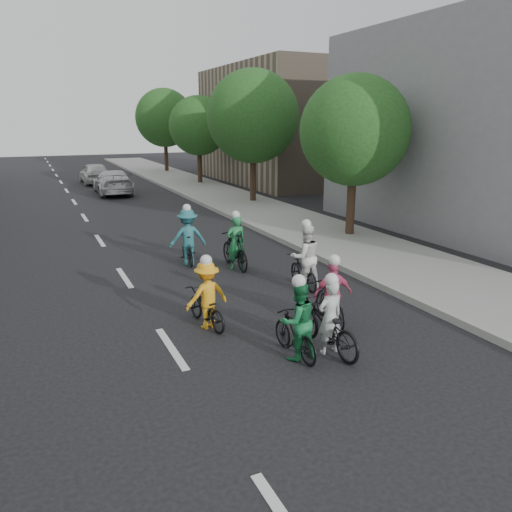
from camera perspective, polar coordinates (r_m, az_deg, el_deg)
ground at (r=10.13m, az=-9.65°, el=-10.36°), size 120.00×120.00×0.00m
sidewalk_right at (r=21.88m, az=3.78°, el=4.00°), size 4.00×80.00×0.15m
curb_right at (r=21.04m, az=-0.91°, el=3.61°), size 0.18×80.00×0.18m
bldg_se at (r=37.59m, az=4.55°, el=14.71°), size 10.00×14.00×8.00m
tree_r_0 at (r=19.00m, az=11.20°, el=13.85°), size 4.00×4.00×5.97m
tree_r_1 at (r=26.84m, az=-0.36°, el=15.65°), size 4.80×4.80×6.93m
tree_r_2 at (r=35.24m, az=-6.58°, el=14.56°), size 4.00×4.00×5.97m
tree_r_3 at (r=43.88m, az=-10.42°, el=15.26°), size 4.80×4.80×6.93m
cyclist_0 at (r=10.99m, az=8.57°, el=-4.86°), size 0.90×1.65×1.61m
cyclist_1 at (r=10.80m, az=-5.68°, el=-5.11°), size 1.03×1.63×1.63m
cyclist_2 at (r=9.77m, az=8.15°, el=-7.72°), size 0.79×1.96×1.60m
cyclist_3 at (r=13.29m, az=5.55°, el=-0.82°), size 0.89×1.65×1.87m
cyclist_4 at (r=9.42m, az=4.65°, el=-8.05°), size 0.76×1.49×1.65m
cyclist_5 at (r=15.51m, az=-7.82°, el=1.73°), size 1.19×1.61×1.90m
cyclist_6 at (r=14.99m, az=-2.40°, el=0.93°), size 0.60×1.85×1.78m
follow_car_lead at (r=31.73m, az=-16.06°, el=8.13°), size 2.13×5.00×1.44m
follow_car_trail at (r=37.35m, az=-17.96°, el=9.01°), size 1.82×4.36×1.48m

